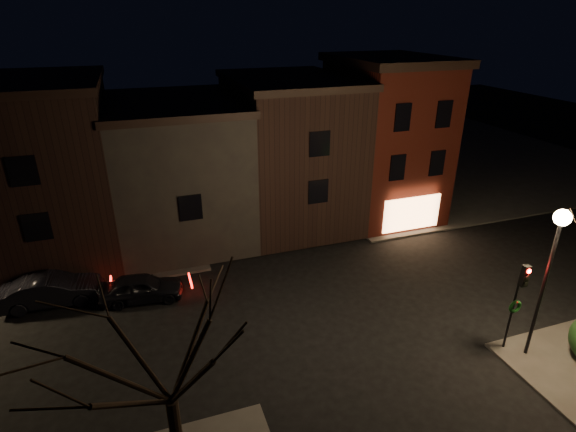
% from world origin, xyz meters
% --- Properties ---
extents(ground, '(120.00, 120.00, 0.00)m').
position_xyz_m(ground, '(0.00, 0.00, 0.00)').
color(ground, black).
rests_on(ground, ground).
extents(sidewalk_far_right, '(30.00, 30.00, 0.12)m').
position_xyz_m(sidewalk_far_right, '(20.00, 20.00, 0.06)').
color(sidewalk_far_right, '#2D2B28').
rests_on(sidewalk_far_right, ground).
extents(corner_building, '(6.50, 8.50, 10.50)m').
position_xyz_m(corner_building, '(8.00, 9.47, 5.40)').
color(corner_building, '#4C150D').
rests_on(corner_building, ground).
extents(row_building_a, '(7.30, 10.30, 9.40)m').
position_xyz_m(row_building_a, '(1.50, 10.50, 4.83)').
color(row_building_a, black).
rests_on(row_building_a, ground).
extents(row_building_b, '(7.80, 10.30, 8.40)m').
position_xyz_m(row_building_b, '(-5.75, 10.50, 4.33)').
color(row_building_b, black).
rests_on(row_building_b, ground).
extents(row_building_c, '(7.30, 10.30, 9.90)m').
position_xyz_m(row_building_c, '(-13.00, 10.50, 5.08)').
color(row_building_c, black).
rests_on(row_building_c, ground).
extents(street_lamp_near, '(0.60, 0.60, 6.48)m').
position_xyz_m(street_lamp_near, '(6.20, -6.00, 5.18)').
color(street_lamp_near, black).
rests_on(street_lamp_near, sidewalk_near_right).
extents(traffic_signal, '(0.58, 0.38, 4.05)m').
position_xyz_m(traffic_signal, '(5.60, -5.51, 2.81)').
color(traffic_signal, black).
rests_on(traffic_signal, sidewalk_near_right).
extents(bare_tree_left, '(5.60, 5.60, 7.50)m').
position_xyz_m(bare_tree_left, '(-8.00, -7.00, 5.43)').
color(bare_tree_left, black).
rests_on(bare_tree_left, sidewalk_near_left).
extents(parked_car_a, '(4.16, 2.09, 1.36)m').
position_xyz_m(parked_car_a, '(-8.69, 3.37, 0.68)').
color(parked_car_a, black).
rests_on(parked_car_a, ground).
extents(parked_car_b, '(4.66, 1.75, 1.52)m').
position_xyz_m(parked_car_b, '(-12.82, 4.41, 0.76)').
color(parked_car_b, black).
rests_on(parked_car_b, ground).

